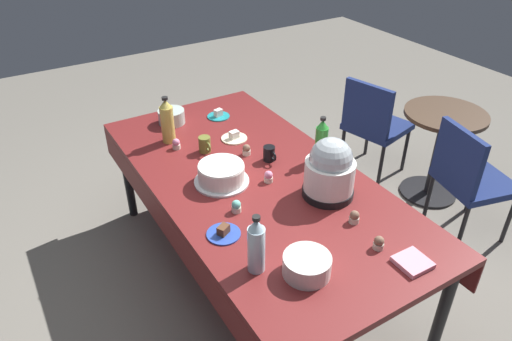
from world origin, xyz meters
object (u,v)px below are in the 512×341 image
Objects in this scene: coffee_mug_olive at (205,145)px; maroon_chair_right at (469,175)px; slow_cooker at (330,170)px; glass_salad_bowl at (171,117)px; cupcake_berry at (379,243)px; cupcake_mint at (236,206)px; round_cafe_table at (440,139)px; cupcake_cocoa at (176,144)px; cupcake_rose at (246,150)px; soda_bottle_lime_soda at (321,141)px; coffee_mug_black at (269,154)px; potluck_table at (256,187)px; dessert_plate_cream at (234,137)px; maroon_chair_left at (373,122)px; frosted_layer_cake at (221,174)px; cupcake_lemon at (354,217)px; dessert_plate_cobalt at (224,232)px; soda_bottle_ginger_ale at (167,121)px; dessert_plate_teal at (218,115)px; soda_bottle_water at (256,245)px; ceramic_snack_bowl at (307,265)px; cupcake_vanilla at (268,177)px.

coffee_mug_olive and maroon_chair_right have the same top height.
slow_cooker reaches higher than glass_salad_bowl.
maroon_chair_right is (1.26, 1.57, -0.31)m from glass_salad_bowl.
coffee_mug_olive is at bearing -117.13° from maroon_chair_right.
cupcake_berry and cupcake_mint have the same top height.
cupcake_cocoa is at bearing -104.40° from round_cafe_table.
cupcake_mint is at bearing -35.49° from cupcake_rose.
maroon_chair_right is (-0.41, 1.26, -0.29)m from cupcake_berry.
maroon_chair_right is (0.17, 1.68, -0.29)m from cupcake_mint.
round_cafe_table is at bearing 93.65° from soda_bottle_lime_soda.
cupcake_cocoa is at bearing -135.16° from coffee_mug_black.
cupcake_berry is (0.79, 0.18, 0.09)m from potluck_table.
dessert_plate_cream is 0.60× the size of soda_bottle_lime_soda.
maroon_chair_left is at bearing 119.21° from soda_bottle_lime_soda.
coffee_mug_black reaches higher than cupcake_rose.
slow_cooker is 2.89× the size of coffee_mug_olive.
frosted_layer_cake is 0.76m from cupcake_lemon.
soda_bottle_lime_soda is (-0.56, 0.22, 0.10)m from cupcake_lemon.
potluck_table is at bearing 131.05° from dessert_plate_cobalt.
soda_bottle_ginger_ale is at bearing -117.22° from dessert_plate_cream.
dessert_plate_cobalt is at bearing -48.38° from cupcake_mint.
dessert_plate_teal is at bearing 142.89° from coffee_mug_olive.
ceramic_snack_bowl is at bearing 51.45° from soda_bottle_water.
cupcake_rose is 0.09× the size of round_cafe_table.
cupcake_cocoa is (-0.08, -0.37, 0.02)m from dessert_plate_cream.
maroon_chair_left is at bearing 89.74° from cupcake_cocoa.
maroon_chair_right is (0.35, 1.00, -0.39)m from soda_bottle_lime_soda.
cupcake_rose is 0.26m from coffee_mug_olive.
soda_bottle_ginger_ale is (-0.19, -0.37, 0.13)m from dessert_plate_cream.
frosted_layer_cake is 0.81m from ceramic_snack_bowl.
dessert_plate_cream is 0.20× the size of maroon_chair_right.
maroon_chair_left is at bearing 126.14° from slow_cooker.
slow_cooker is at bearing 132.86° from ceramic_snack_bowl.
frosted_layer_cake is 0.82m from dessert_plate_teal.
cupcake_berry is at bearing -71.94° from maroon_chair_right.
frosted_layer_cake is 1.00× the size of soda_bottle_ginger_ale.
coffee_mug_olive reaches higher than glass_salad_bowl.
coffee_mug_black reaches higher than cupcake_vanilla.
potluck_table is 0.12m from cupcake_vanilla.
dessert_plate_cream is at bearing -174.89° from cupcake_lemon.
glass_salad_bowl is 0.62× the size of soda_bottle_water.
dessert_plate_teal is 1.59m from cupcake_berry.
ceramic_snack_bowl is at bearing -66.73° from round_cafe_table.
cupcake_lemon is at bearing 17.97° from coffee_mug_olive.
maroon_chair_left is at bearing 122.38° from soda_bottle_water.
frosted_layer_cake reaches higher than dessert_plate_cobalt.
cupcake_cocoa is 1.00× the size of cupcake_vanilla.
slow_cooker is 5.00× the size of cupcake_vanilla.
coffee_mug_olive is (-0.75, 0.27, 0.04)m from dessert_plate_cobalt.
dessert_plate_cream reaches higher than dessert_plate_cobalt.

